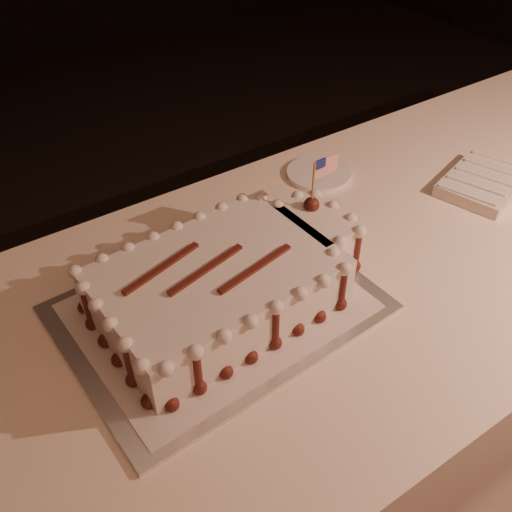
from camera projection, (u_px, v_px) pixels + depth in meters
banquet_table at (340, 372)px, 1.37m from camera, size 2.40×0.80×0.75m
cake_board at (218, 308)px, 1.01m from camera, size 0.54×0.42×0.01m
doily at (218, 306)px, 1.00m from camera, size 0.49×0.38×0.00m
sheet_cake at (230, 280)px, 0.98m from camera, size 0.50×0.30×0.20m
napkin_stack at (483, 183)px, 1.29m from camera, size 0.24×0.20×0.03m
side_plate at (319, 174)px, 1.33m from camera, size 0.15×0.15×0.01m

